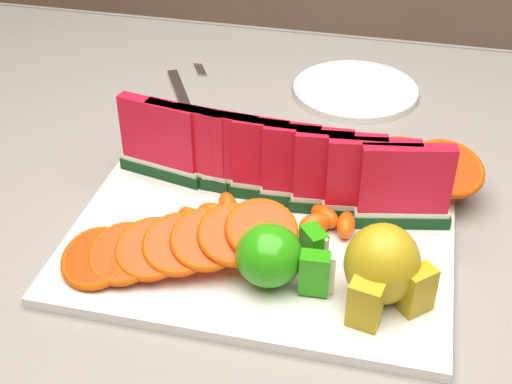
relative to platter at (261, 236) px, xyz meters
The scene contains 11 objects.
table 0.12m from the platter, 118.76° to the left, with size 1.40×0.90×0.75m.
tablecloth 0.07m from the platter, 118.76° to the left, with size 1.53×1.03×0.20m.
platter is the anchor object (origin of this frame).
apple_cluster 0.09m from the platter, 66.39° to the right, with size 0.11×0.09×0.06m.
pear_cluster 0.16m from the platter, 28.45° to the right, with size 0.09×0.09×0.08m.
side_plate 0.36m from the platter, 80.70° to the left, with size 0.23×0.23×0.01m.
fork 0.35m from the platter, 121.78° to the left, with size 0.09×0.19×0.00m.
watermelon_row 0.08m from the platter, 88.20° to the left, with size 0.39×0.07×0.10m.
orange_fan_front 0.10m from the platter, 132.96° to the right, with size 0.25×0.14×0.06m.
orange_fan_back 0.13m from the platter, 70.53° to the left, with size 0.39×0.12×0.05m.
tangerine_segments 0.02m from the platter, 60.44° to the left, with size 0.19×0.07×0.02m.
Camera 1 is at (0.15, -0.62, 1.25)m, focal length 50.00 mm.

